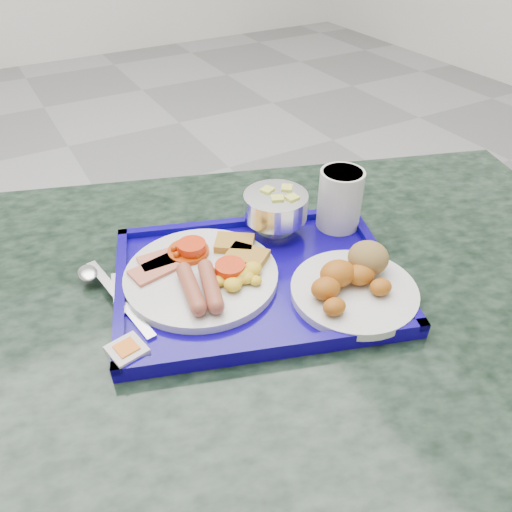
{
  "coord_description": "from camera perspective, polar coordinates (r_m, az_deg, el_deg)",
  "views": [
    {
      "loc": [
        -0.36,
        -1.42,
        1.21
      ],
      "look_at": [
        -0.08,
        -0.93,
        0.78
      ],
      "focal_mm": 35.0,
      "sensor_mm": 36.0,
      "label": 1
    }
  ],
  "objects": [
    {
      "name": "floor",
      "position": [
        1.91,
        -11.8,
        -2.84
      ],
      "size": [
        6.0,
        6.0,
        0.0
      ],
      "primitive_type": "plane",
      "color": "#949396",
      "rests_on": "ground"
    },
    {
      "name": "table",
      "position": [
        0.86,
        1.04,
        -13.77
      ],
      "size": [
        1.35,
        1.11,
        0.72
      ],
      "rotation": [
        0.0,
        0.0,
        -0.33
      ],
      "color": "slate",
      "rests_on": "floor"
    },
    {
      "name": "tray",
      "position": [
        0.74,
        0.0,
        -2.77
      ],
      "size": [
        0.48,
        0.41,
        0.02
      ],
      "rotation": [
        0.0,
        0.0,
        -0.33
      ],
      "color": "#0E0282",
      "rests_on": "table"
    },
    {
      "name": "main_plate",
      "position": [
        0.73,
        -5.84,
        -1.9
      ],
      "size": [
        0.23,
        0.23,
        0.04
      ],
      "rotation": [
        0.0,
        0.0,
        -0.32
      ],
      "color": "silver",
      "rests_on": "tray"
    },
    {
      "name": "bread_plate",
      "position": [
        0.72,
        11.17,
        -2.88
      ],
      "size": [
        0.18,
        0.18,
        0.06
      ],
      "rotation": [
        0.0,
        0.0,
        -0.12
      ],
      "color": "silver",
      "rests_on": "tray"
    },
    {
      "name": "fruit_bowl",
      "position": [
        0.81,
        2.27,
        5.6
      ],
      "size": [
        0.1,
        0.1,
        0.07
      ],
      "color": "silver",
      "rests_on": "tray"
    },
    {
      "name": "juice_cup",
      "position": [
        0.83,
        9.59,
        6.63
      ],
      "size": [
        0.07,
        0.07,
        0.1
      ],
      "color": "silver",
      "rests_on": "tray"
    },
    {
      "name": "spoon",
      "position": [
        0.76,
        -17.87,
        -2.72
      ],
      "size": [
        0.06,
        0.17,
        0.01
      ],
      "rotation": [
        0.0,
        0.0,
        -0.23
      ],
      "color": "silver",
      "rests_on": "tray"
    },
    {
      "name": "knife",
      "position": [
        0.73,
        -15.41,
        -4.59
      ],
      "size": [
        0.04,
        0.2,
        0.0
      ],
      "primitive_type": "cube",
      "rotation": [
        0.0,
        0.0,
        0.14
      ],
      "color": "silver",
      "rests_on": "tray"
    },
    {
      "name": "jam_packet",
      "position": [
        0.65,
        -14.49,
        -10.56
      ],
      "size": [
        0.05,
        0.05,
        0.02
      ],
      "rotation": [
        0.0,
        0.0,
        0.19
      ],
      "color": "silver",
      "rests_on": "tray"
    }
  ]
}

